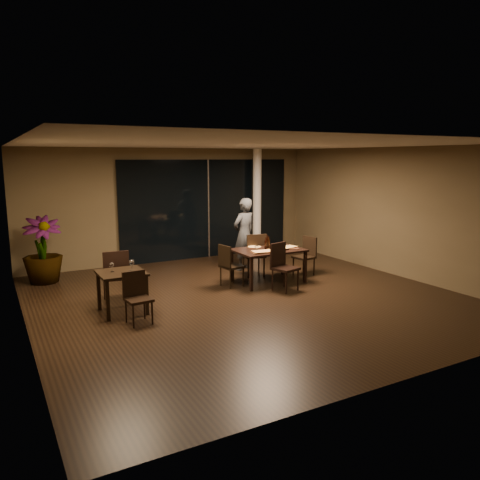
% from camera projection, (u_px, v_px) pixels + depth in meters
% --- Properties ---
extents(ground, '(8.00, 8.00, 0.00)m').
position_uv_depth(ground, '(247.00, 298.00, 9.31)').
color(ground, black).
rests_on(ground, ground).
extents(wall_back, '(8.00, 0.10, 3.00)m').
position_uv_depth(wall_back, '(173.00, 205.00, 12.55)').
color(wall_back, brown).
rests_on(wall_back, ground).
extents(wall_front, '(8.00, 0.10, 3.00)m').
position_uv_depth(wall_front, '(415.00, 264.00, 5.55)').
color(wall_front, brown).
rests_on(wall_front, ground).
extents(wall_left, '(0.10, 8.00, 3.00)m').
position_uv_depth(wall_left, '(17.00, 241.00, 7.13)').
color(wall_left, brown).
rests_on(wall_left, ground).
extents(wall_right, '(0.10, 8.00, 3.00)m').
position_uv_depth(wall_right, '(397.00, 212.00, 10.97)').
color(wall_right, brown).
rests_on(wall_right, ground).
extents(ceiling, '(8.00, 8.00, 0.04)m').
position_uv_depth(ceiling, '(247.00, 143.00, 8.79)').
color(ceiling, white).
rests_on(ceiling, wall_back).
extents(window_panel, '(5.00, 0.06, 2.70)m').
position_uv_depth(window_panel, '(208.00, 209.00, 12.97)').
color(window_panel, black).
rests_on(window_panel, ground).
extents(column, '(0.24, 0.24, 3.00)m').
position_uv_depth(column, '(257.00, 202.00, 13.34)').
color(column, white).
rests_on(column, ground).
extents(main_table, '(1.50, 1.00, 0.75)m').
position_uv_depth(main_table, '(268.00, 253.00, 10.36)').
color(main_table, black).
rests_on(main_table, ground).
extents(side_table, '(0.80, 0.80, 0.75)m').
position_uv_depth(side_table, '(122.00, 279.00, 8.32)').
color(side_table, black).
rests_on(side_table, ground).
extents(chair_main_far, '(0.56, 0.56, 1.02)m').
position_uv_depth(chair_main_far, '(255.00, 253.00, 10.89)').
color(chair_main_far, black).
rests_on(chair_main_far, ground).
extents(chair_main_near, '(0.57, 0.57, 0.99)m').
position_uv_depth(chair_main_near, '(282.00, 264.00, 9.78)').
color(chair_main_near, black).
rests_on(chair_main_near, ground).
extents(chair_main_left, '(0.49, 0.49, 0.92)m').
position_uv_depth(chair_main_left, '(229.00, 263.00, 10.02)').
color(chair_main_left, black).
rests_on(chair_main_left, ground).
extents(chair_main_right, '(0.49, 0.49, 0.91)m').
position_uv_depth(chair_main_right, '(306.00, 254.00, 11.06)').
color(chair_main_right, black).
rests_on(chair_main_right, ground).
extents(chair_side_far, '(0.53, 0.53, 1.03)m').
position_uv_depth(chair_side_far, '(116.00, 273.00, 8.90)').
color(chair_side_far, black).
rests_on(chair_side_far, ground).
extents(chair_side_near, '(0.44, 0.44, 0.87)m').
position_uv_depth(chair_side_near, '(137.00, 294.00, 7.84)').
color(chair_side_near, black).
rests_on(chair_side_near, ground).
extents(diner, '(0.69, 0.55, 1.78)m').
position_uv_depth(diner, '(244.00, 234.00, 11.49)').
color(diner, '#323437').
rests_on(diner, ground).
extents(potted_plant, '(0.84, 0.84, 1.48)m').
position_uv_depth(potted_plant, '(42.00, 250.00, 10.30)').
color(potted_plant, '#26501A').
rests_on(potted_plant, ground).
extents(pizza_board_left, '(0.66, 0.44, 0.01)m').
position_uv_depth(pizza_board_left, '(265.00, 252.00, 9.99)').
color(pizza_board_left, '#452716').
rests_on(pizza_board_left, main_table).
extents(pizza_board_right, '(0.58, 0.45, 0.01)m').
position_uv_depth(pizza_board_right, '(287.00, 248.00, 10.41)').
color(pizza_board_right, '#3E2114').
rests_on(pizza_board_right, main_table).
extents(oblong_pizza_left, '(0.57, 0.32, 0.02)m').
position_uv_depth(oblong_pizza_left, '(265.00, 251.00, 9.98)').
color(oblong_pizza_left, maroon).
rests_on(oblong_pizza_left, pizza_board_left).
extents(oblong_pizza_right, '(0.54, 0.35, 0.02)m').
position_uv_depth(oblong_pizza_right, '(287.00, 248.00, 10.41)').
color(oblong_pizza_right, maroon).
rests_on(oblong_pizza_right, pizza_board_right).
extents(round_pizza, '(0.29, 0.29, 0.01)m').
position_uv_depth(round_pizza, '(254.00, 247.00, 10.55)').
color(round_pizza, red).
rests_on(round_pizza, main_table).
extents(bottle_a, '(0.06, 0.06, 0.26)m').
position_uv_depth(bottle_a, '(266.00, 243.00, 10.33)').
color(bottle_a, black).
rests_on(bottle_a, main_table).
extents(bottle_b, '(0.06, 0.06, 0.27)m').
position_uv_depth(bottle_b, '(269.00, 243.00, 10.39)').
color(bottle_b, black).
rests_on(bottle_b, main_table).
extents(bottle_c, '(0.07, 0.07, 0.31)m').
position_uv_depth(bottle_c, '(267.00, 242.00, 10.41)').
color(bottle_c, black).
rests_on(bottle_c, main_table).
extents(tumbler_left, '(0.08, 0.08, 0.09)m').
position_uv_depth(tumbler_left, '(257.00, 248.00, 10.25)').
color(tumbler_left, white).
rests_on(tumbler_left, main_table).
extents(tumbler_right, '(0.07, 0.07, 0.09)m').
position_uv_depth(tumbler_right, '(274.00, 246.00, 10.52)').
color(tumbler_right, white).
rests_on(tumbler_right, main_table).
extents(napkin_near, '(0.20, 0.15, 0.01)m').
position_uv_depth(napkin_near, '(292.00, 247.00, 10.54)').
color(napkin_near, white).
rests_on(napkin_near, main_table).
extents(napkin_far, '(0.19, 0.11, 0.01)m').
position_uv_depth(napkin_far, '(284.00, 246.00, 10.73)').
color(napkin_far, white).
rests_on(napkin_far, main_table).
extents(wine_glass_a, '(0.07, 0.07, 0.16)m').
position_uv_depth(wine_glass_a, '(112.00, 267.00, 8.27)').
color(wine_glass_a, white).
rests_on(wine_glass_a, side_table).
extents(wine_glass_b, '(0.09, 0.09, 0.20)m').
position_uv_depth(wine_glass_b, '(132.00, 266.00, 8.33)').
color(wine_glass_b, white).
rests_on(wine_glass_b, side_table).
extents(side_napkin, '(0.19, 0.12, 0.01)m').
position_uv_depth(side_napkin, '(128.00, 273.00, 8.20)').
color(side_napkin, white).
rests_on(side_napkin, side_table).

